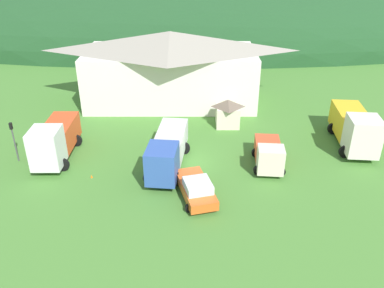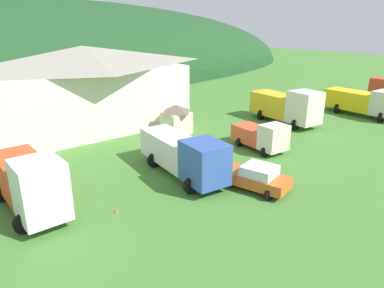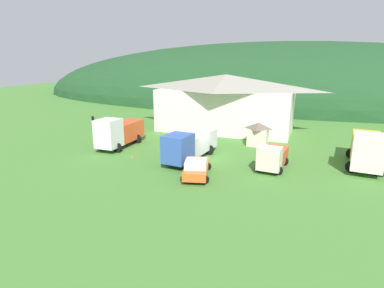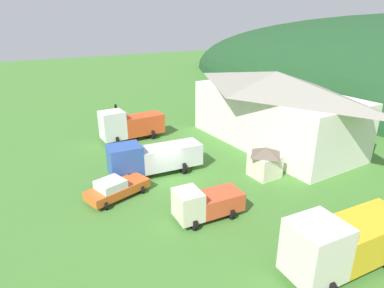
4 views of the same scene
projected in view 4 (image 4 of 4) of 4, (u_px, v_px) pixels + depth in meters
The scene contains 10 objects.
ground_plane at pixel (171, 179), 29.01m from camera, with size 200.00×200.00×0.00m, color #477F33.
depot_building at pixel (274, 107), 36.06m from camera, with size 20.11×9.49×8.05m.
play_shed_cream at pixel (265, 161), 29.12m from camera, with size 2.47×2.48×2.78m.
heavy_rig_white at pixel (129, 125), 37.69m from camera, with size 3.14×7.27×3.69m.
box_truck_blue at pixel (152, 157), 29.35m from camera, with size 3.61×8.59×3.19m.
light_truck_cream at pixel (205, 203), 23.01m from camera, with size 2.80×5.08×2.46m.
heavy_rig_striped at pixel (344, 242), 17.97m from camera, with size 3.78×8.08×3.72m.
service_pickup_orange at pixel (116, 188), 25.81m from camera, with size 3.24×5.34×1.66m.
traffic_light_west at pixel (116, 115), 39.99m from camera, with size 0.20×0.32×3.57m.
traffic_cone_near_pickup at pixel (115, 155), 34.05m from camera, with size 0.36×0.36×0.53m, color orange.
Camera 4 is at (23.07, -11.92, 13.44)m, focal length 30.64 mm.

